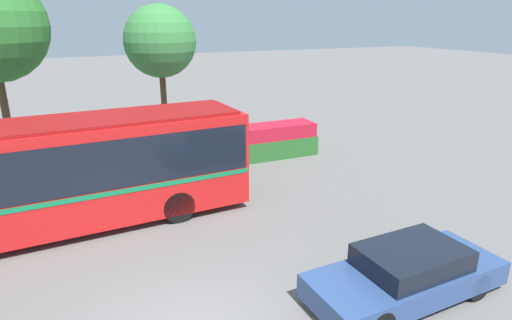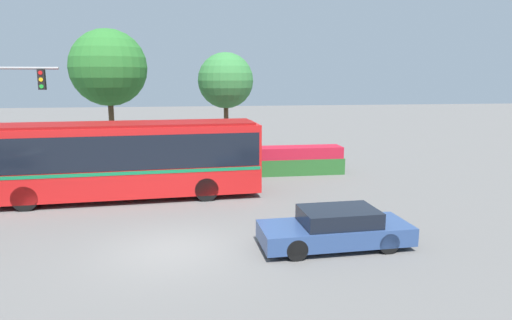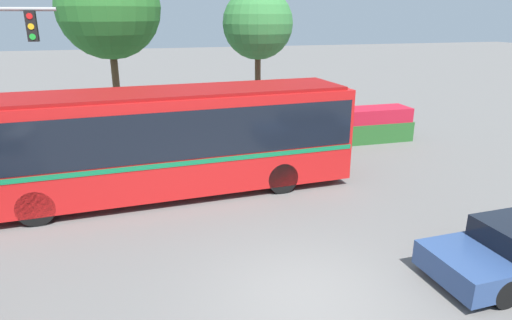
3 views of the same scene
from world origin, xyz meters
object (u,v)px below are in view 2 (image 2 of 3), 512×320
(city_bus, at_px, (127,156))
(street_tree_centre, at_px, (226,81))
(sedan_foreground, at_px, (336,229))
(street_tree_left, at_px, (108,68))

(city_bus, bearing_deg, street_tree_centre, -126.45)
(city_bus, height_order, sedan_foreground, city_bus)
(street_tree_left, xyz_separation_m, street_tree_centre, (6.55, 0.68, -0.71))
(city_bus, height_order, street_tree_left, street_tree_left)
(sedan_foreground, xyz_separation_m, street_tree_left, (-8.75, 13.42, 5.10))
(street_tree_left, bearing_deg, sedan_foreground, -56.89)
(street_tree_centre, bearing_deg, city_bus, -123.24)
(street_tree_left, relative_size, street_tree_centre, 1.18)
(city_bus, relative_size, sedan_foreground, 2.45)
(city_bus, relative_size, street_tree_centre, 1.72)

